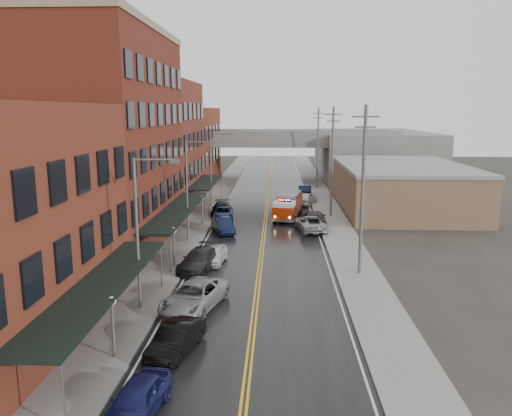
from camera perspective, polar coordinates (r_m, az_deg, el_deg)
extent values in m
plane|color=#2D2B26|center=(22.79, -1.11, -19.53)|extent=(220.00, 220.00, 0.00)
cube|color=black|center=(50.93, 1.00, -2.08)|extent=(11.00, 160.00, 0.02)
cube|color=slate|center=(51.61, -7.13, -1.91)|extent=(3.00, 160.00, 0.15)
cube|color=slate|center=(51.25, 9.19, -2.06)|extent=(3.00, 160.00, 0.15)
cube|color=gray|center=(51.37, -5.31, -1.94)|extent=(0.30, 160.00, 0.15)
cube|color=gray|center=(51.09, 7.35, -2.06)|extent=(0.30, 160.00, 0.15)
cube|color=#5A2017|center=(45.07, -16.51, 7.32)|extent=(9.00, 20.00, 18.00)
cube|color=maroon|center=(61.95, -11.20, 7.07)|extent=(9.00, 15.00, 15.00)
cube|color=maroon|center=(79.13, -8.18, 6.91)|extent=(9.00, 20.00, 12.00)
cube|color=#8A654A|center=(62.04, 16.21, 2.20)|extent=(14.00, 22.00, 5.00)
cube|color=slate|center=(91.44, 13.10, 6.02)|extent=(18.00, 30.00, 8.00)
cube|color=black|center=(26.59, -17.10, -8.32)|extent=(2.60, 16.00, 0.18)
cylinder|color=slate|center=(20.38, -21.10, -19.45)|extent=(0.10, 0.10, 3.00)
cylinder|color=slate|center=(33.65, -10.79, -6.60)|extent=(0.10, 0.10, 3.00)
cube|color=black|center=(44.31, -8.97, -0.25)|extent=(2.60, 18.00, 0.18)
cylinder|color=slate|center=(36.26, -9.78, -5.27)|extent=(0.10, 0.10, 3.00)
cylinder|color=slate|center=(52.72, -5.86, -0.03)|extent=(0.10, 0.10, 3.00)
cube|color=black|center=(61.32, -5.76, 2.96)|extent=(2.60, 13.00, 0.18)
cylinder|color=slate|center=(55.44, -5.45, 0.53)|extent=(0.10, 0.10, 3.00)
cylinder|color=slate|center=(67.37, -4.03, 2.43)|extent=(0.10, 0.10, 3.00)
cylinder|color=#59595B|center=(25.07, -16.00, -13.40)|extent=(0.14, 0.14, 2.80)
sphere|color=silver|center=(24.50, -16.19, -10.20)|extent=(0.44, 0.44, 0.44)
cylinder|color=#59595B|center=(37.80, -9.34, -4.74)|extent=(0.14, 0.14, 2.80)
sphere|color=silver|center=(37.42, -9.41, -2.52)|extent=(0.44, 0.44, 0.44)
cylinder|color=#59595B|center=(51.19, -6.17, -0.48)|extent=(0.14, 0.14, 2.80)
sphere|color=silver|center=(50.91, -6.21, 1.17)|extent=(0.44, 0.44, 0.44)
cylinder|color=#59595B|center=(29.60, -13.43, -3.12)|extent=(0.18, 0.18, 9.00)
cylinder|color=#59595B|center=(28.55, -11.49, 5.42)|extent=(2.40, 0.12, 0.12)
cube|color=#59595B|center=(28.31, -9.32, 5.25)|extent=(0.50, 0.22, 0.18)
cylinder|color=#59595B|center=(44.88, -7.90, 1.87)|extent=(0.18, 0.18, 9.00)
cylinder|color=#59595B|center=(44.20, -6.51, 7.50)|extent=(2.40, 0.12, 0.12)
cube|color=#59595B|center=(44.04, -5.08, 7.39)|extent=(0.50, 0.22, 0.18)
cylinder|color=#59595B|center=(60.54, -5.20, 4.30)|extent=(0.18, 0.18, 9.00)
cylinder|color=#59595B|center=(60.03, -4.12, 8.47)|extent=(2.40, 0.12, 0.12)
cube|color=#59595B|center=(59.92, -3.07, 8.38)|extent=(0.50, 0.22, 0.18)
cylinder|color=#59595B|center=(35.52, 12.08, 1.76)|extent=(0.24, 0.24, 12.00)
cube|color=#59595B|center=(35.08, 12.43, 10.16)|extent=(1.80, 0.12, 0.12)
cube|color=#59595B|center=(35.10, 12.38, 9.02)|extent=(1.40, 0.12, 0.12)
cylinder|color=#59595B|center=(55.18, 8.69, 5.12)|extent=(0.24, 0.24, 12.00)
cube|color=#59595B|center=(54.90, 8.85, 10.53)|extent=(1.80, 0.12, 0.12)
cube|color=#59595B|center=(54.91, 8.83, 9.80)|extent=(1.40, 0.12, 0.12)
cylinder|color=#59595B|center=(75.02, 7.07, 6.71)|extent=(0.24, 0.24, 12.00)
cube|color=#59595B|center=(74.81, 7.17, 10.69)|extent=(1.80, 0.12, 0.12)
cube|color=#59595B|center=(74.82, 7.15, 10.15)|extent=(1.40, 0.12, 0.12)
cube|color=slate|center=(81.73, 1.62, 7.67)|extent=(40.00, 10.00, 1.50)
cube|color=slate|center=(82.94, -6.05, 5.07)|extent=(1.60, 8.00, 6.00)
cube|color=slate|center=(82.60, 9.28, 4.96)|extent=(1.60, 8.00, 6.00)
cube|color=#A62607|center=(55.67, 3.85, 0.50)|extent=(3.11, 5.30, 1.90)
cube|color=#A62607|center=(52.29, 3.25, -0.49)|extent=(2.65, 2.72, 1.36)
cube|color=silver|center=(52.12, 3.26, 0.49)|extent=(2.50, 2.52, 0.45)
cube|color=black|center=(52.41, 3.29, -0.16)|extent=(2.51, 1.83, 0.72)
cube|color=slate|center=(55.48, 3.87, 1.60)|extent=(2.82, 4.91, 0.27)
cube|color=black|center=(52.07, 3.27, 0.81)|extent=(1.47, 0.51, 0.13)
sphere|color=#FF0C0C|center=(52.13, 2.73, 0.91)|extent=(0.18, 0.18, 0.18)
sphere|color=#1933FF|center=(51.98, 3.81, 0.87)|extent=(0.18, 0.18, 0.18)
cylinder|color=black|center=(52.51, 2.15, -1.19)|extent=(0.95, 0.47, 0.91)
cylinder|color=black|center=(52.20, 4.31, -1.29)|extent=(0.95, 0.47, 0.91)
cylinder|color=black|center=(55.57, 2.75, -0.51)|extent=(0.95, 0.47, 0.91)
cylinder|color=black|center=(55.27, 4.79, -0.60)|extent=(0.95, 0.47, 0.91)
cylinder|color=black|center=(57.76, 3.14, -0.07)|extent=(0.95, 0.47, 0.91)
cylinder|color=black|center=(57.47, 5.10, -0.15)|extent=(0.95, 0.47, 0.91)
imported|color=#13164A|center=(20.99, -13.46, -20.56)|extent=(2.26, 4.31, 1.40)
imported|color=black|center=(25.31, -9.15, -14.58)|extent=(2.45, 4.53, 1.42)
imported|color=gray|center=(30.28, -7.03, -9.94)|extent=(4.06, 6.17, 1.58)
imported|color=black|center=(37.35, -6.48, -5.88)|extent=(3.15, 5.55, 1.52)
imported|color=silver|center=(38.80, -4.84, -5.30)|extent=(2.02, 4.18, 1.38)
imported|color=black|center=(48.23, -3.80, -1.98)|extent=(2.90, 4.69, 1.46)
imported|color=#122445|center=(54.22, -3.80, -0.59)|extent=(2.68, 4.98, 1.33)
imported|color=black|center=(55.80, -4.00, -0.17)|extent=(2.28, 5.20, 1.49)
imported|color=#979A9E|center=(49.10, 6.22, -1.74)|extent=(3.26, 5.79, 1.53)
imported|color=black|center=(50.67, 6.66, -1.26)|extent=(2.52, 5.85, 1.68)
imported|color=silver|center=(62.63, 5.76, 1.08)|extent=(3.30, 4.96, 1.57)
imported|color=black|center=(68.59, 5.59, 1.97)|extent=(1.86, 4.93, 1.61)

